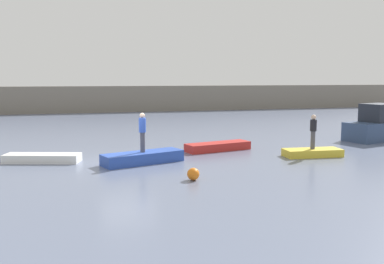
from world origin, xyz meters
The scene contains 10 objects.
ground_plane centered at (0.00, 0.00, 0.00)m, with size 120.00×120.00×0.00m, color slate.
embankment_wall centered at (0.00, 29.73, 1.48)m, with size 80.00×1.20×2.96m, color gray.
motorboat centered at (16.32, 3.21, 0.85)m, with size 5.52×3.15×2.29m.
rowboat_white centered at (-3.81, 1.19, 0.19)m, with size 3.46×0.99×0.39m, color white.
rowboat_blue centered at (0.66, -0.26, 0.26)m, with size 3.76×1.14×0.52m, color #2B4CAD.
rowboat_red centered at (5.09, 2.09, 0.22)m, with size 3.63×1.03×0.43m, color red.
rowboat_yellow centered at (9.09, -0.78, 0.19)m, with size 2.86×1.09×0.37m, color gold.
person_dark_shirt centered at (9.09, -0.78, 1.33)m, with size 0.32×0.32×1.71m.
person_blue_shirt centered at (0.66, -0.26, 1.53)m, with size 0.32×0.32×1.81m.
mooring_buoy centered at (2.03, -4.01, 0.24)m, with size 0.48×0.48×0.48m, color orange.
Camera 1 is at (-2.20, -19.35, 3.90)m, focal length 39.75 mm.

